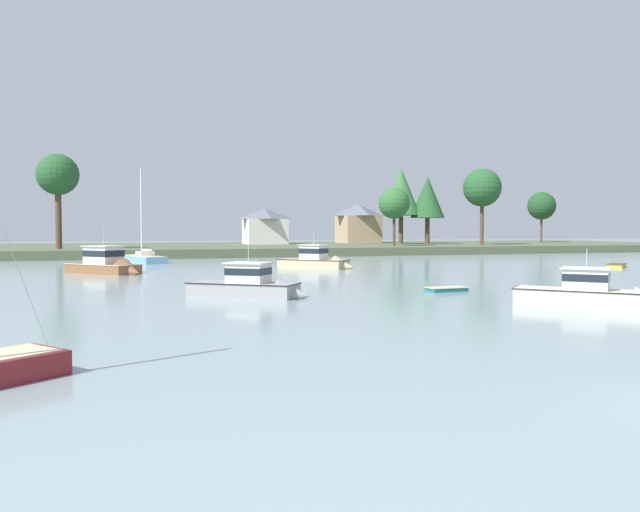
{
  "coord_description": "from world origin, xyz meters",
  "views": [
    {
      "loc": [
        -12.21,
        -9.32,
        3.81
      ],
      "look_at": [
        3.18,
        37.83,
        1.7
      ],
      "focal_mm": 34.73,
      "sensor_mm": 36.0,
      "label": 1
    }
  ],
  "objects_px": {
    "sailboat_skyblue": "(144,260)",
    "cruiser_wood": "(109,267)",
    "cruiser_grey": "(255,289)",
    "dinghy_yellow": "(617,266)",
    "cruiser_sand": "(320,263)",
    "cruiser_cream": "(598,298)",
    "dinghy_teal": "(447,290)",
    "mooring_buoy_red": "(226,267)"
  },
  "relations": [
    {
      "from": "cruiser_grey",
      "to": "sailboat_skyblue",
      "type": "xyz_separation_m",
      "value": [
        -4.5,
        40.33,
        -0.2
      ]
    },
    {
      "from": "cruiser_wood",
      "to": "dinghy_teal",
      "type": "bearing_deg",
      "value": -49.22
    },
    {
      "from": "dinghy_teal",
      "to": "cruiser_sand",
      "type": "bearing_deg",
      "value": 90.42
    },
    {
      "from": "cruiser_grey",
      "to": "cruiser_wood",
      "type": "xyz_separation_m",
      "value": [
        -8.09,
        22.5,
        0.16
      ]
    },
    {
      "from": "dinghy_teal",
      "to": "cruiser_grey",
      "type": "bearing_deg",
      "value": 176.96
    },
    {
      "from": "sailboat_skyblue",
      "to": "dinghy_yellow",
      "type": "distance_m",
      "value": 51.29
    },
    {
      "from": "dinghy_yellow",
      "to": "cruiser_wood",
      "type": "distance_m",
      "value": 49.01
    },
    {
      "from": "dinghy_teal",
      "to": "mooring_buoy_red",
      "type": "distance_m",
      "value": 30.09
    },
    {
      "from": "cruiser_grey",
      "to": "cruiser_cream",
      "type": "bearing_deg",
      "value": -32.27
    },
    {
      "from": "cruiser_cream",
      "to": "cruiser_grey",
      "type": "distance_m",
      "value": 17.96
    },
    {
      "from": "cruiser_grey",
      "to": "mooring_buoy_red",
      "type": "bearing_deg",
      "value": 83.85
    },
    {
      "from": "sailboat_skyblue",
      "to": "cruiser_wood",
      "type": "distance_m",
      "value": 18.19
    },
    {
      "from": "cruiser_sand",
      "to": "mooring_buoy_red",
      "type": "xyz_separation_m",
      "value": [
        -8.65,
        4.2,
        -0.46
      ]
    },
    {
      "from": "cruiser_grey",
      "to": "mooring_buoy_red",
      "type": "relative_size",
      "value": 18.43
    },
    {
      "from": "sailboat_skyblue",
      "to": "cruiser_wood",
      "type": "bearing_deg",
      "value": -101.38
    },
    {
      "from": "cruiser_grey",
      "to": "dinghy_teal",
      "type": "height_order",
      "value": "cruiser_grey"
    },
    {
      "from": "cruiser_cream",
      "to": "dinghy_yellow",
      "type": "relative_size",
      "value": 1.85
    },
    {
      "from": "cruiser_sand",
      "to": "cruiser_cream",
      "type": "xyz_separation_m",
      "value": [
        3.5,
        -33.51,
        -0.1
      ]
    },
    {
      "from": "cruiser_grey",
      "to": "mooring_buoy_red",
      "type": "distance_m",
      "value": 28.3
    },
    {
      "from": "sailboat_skyblue",
      "to": "cruiser_wood",
      "type": "height_order",
      "value": "sailboat_skyblue"
    },
    {
      "from": "cruiser_cream",
      "to": "cruiser_wood",
      "type": "distance_m",
      "value": 39.64
    },
    {
      "from": "sailboat_skyblue",
      "to": "dinghy_teal",
      "type": "xyz_separation_m",
      "value": [
        16.36,
        -40.96,
        -0.14
      ]
    },
    {
      "from": "cruiser_sand",
      "to": "dinghy_teal",
      "type": "xyz_separation_m",
      "value": [
        0.18,
        -24.56,
        -0.41
      ]
    },
    {
      "from": "cruiser_grey",
      "to": "dinghy_yellow",
      "type": "height_order",
      "value": "cruiser_grey"
    },
    {
      "from": "dinghy_teal",
      "to": "cruiser_wood",
      "type": "bearing_deg",
      "value": 130.78
    },
    {
      "from": "cruiser_wood",
      "to": "mooring_buoy_red",
      "type": "height_order",
      "value": "cruiser_wood"
    },
    {
      "from": "cruiser_sand",
      "to": "dinghy_yellow",
      "type": "bearing_deg",
      "value": -16.16
    },
    {
      "from": "cruiser_grey",
      "to": "sailboat_skyblue",
      "type": "distance_m",
      "value": 40.58
    },
    {
      "from": "cruiser_sand",
      "to": "sailboat_skyblue",
      "type": "height_order",
      "value": "sailboat_skyblue"
    },
    {
      "from": "mooring_buoy_red",
      "to": "cruiser_sand",
      "type": "bearing_deg",
      "value": -25.91
    },
    {
      "from": "cruiser_sand",
      "to": "cruiser_cream",
      "type": "distance_m",
      "value": 33.7
    },
    {
      "from": "cruiser_grey",
      "to": "mooring_buoy_red",
      "type": "height_order",
      "value": "cruiser_grey"
    },
    {
      "from": "cruiser_sand",
      "to": "dinghy_yellow",
      "type": "relative_size",
      "value": 2.05
    },
    {
      "from": "mooring_buoy_red",
      "to": "dinghy_teal",
      "type": "bearing_deg",
      "value": -72.93
    },
    {
      "from": "sailboat_skyblue",
      "to": "dinghy_teal",
      "type": "distance_m",
      "value": 44.11
    },
    {
      "from": "cruiser_sand",
      "to": "sailboat_skyblue",
      "type": "bearing_deg",
      "value": 134.62
    },
    {
      "from": "mooring_buoy_red",
      "to": "dinghy_yellow",
      "type": "bearing_deg",
      "value": -18.53
    },
    {
      "from": "sailboat_skyblue",
      "to": "dinghy_yellow",
      "type": "bearing_deg",
      "value": -28.83
    },
    {
      "from": "sailboat_skyblue",
      "to": "dinghy_teal",
      "type": "bearing_deg",
      "value": -68.22
    },
    {
      "from": "cruiser_sand",
      "to": "dinghy_yellow",
      "type": "height_order",
      "value": "cruiser_sand"
    },
    {
      "from": "cruiser_wood",
      "to": "cruiser_cream",
      "type": "bearing_deg",
      "value": -54.05
    },
    {
      "from": "cruiser_cream",
      "to": "cruiser_wood",
      "type": "relative_size",
      "value": 0.87
    }
  ]
}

